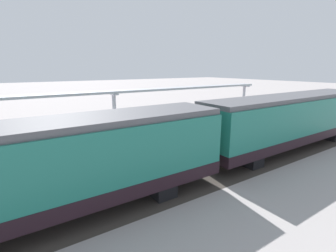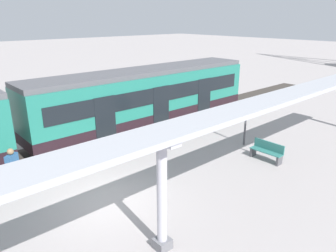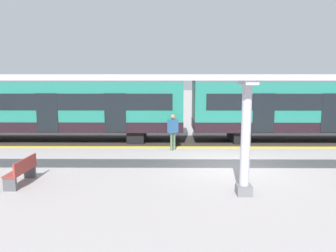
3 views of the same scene
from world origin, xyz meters
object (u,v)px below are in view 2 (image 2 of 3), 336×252
at_px(platform_info_sign, 246,120).
at_px(passenger_waiting_near_edge, 13,165).
at_px(train_far_carriage, 146,98).
at_px(canopy_pillar_second, 162,195).
at_px(bench_near_end, 267,151).

relative_size(platform_info_sign, passenger_waiting_near_edge, 1.26).
height_order(train_far_carriage, passenger_waiting_near_edge, train_far_carriage).
distance_m(canopy_pillar_second, passenger_waiting_near_edge, 6.35).
distance_m(bench_near_end, platform_info_sign, 2.14).
bearing_deg(platform_info_sign, bench_near_end, -23.33).
relative_size(train_far_carriage, passenger_waiting_near_edge, 8.02).
bearing_deg(platform_info_sign, canopy_pillar_second, -69.35).
bearing_deg(train_far_carriage, canopy_pillar_second, -35.72).
relative_size(canopy_pillar_second, bench_near_end, 2.24).
xyz_separation_m(platform_info_sign, passenger_waiting_near_edge, (-2.89, -10.26, -0.23)).
bearing_deg(canopy_pillar_second, bench_near_end, 99.91).
xyz_separation_m(canopy_pillar_second, platform_info_sign, (-3.09, 8.20, -0.38)).
bearing_deg(passenger_waiting_near_edge, bench_near_end, 63.74).
xyz_separation_m(canopy_pillar_second, bench_near_end, (-1.30, 7.42, -1.27)).
bearing_deg(platform_info_sign, passenger_waiting_near_edge, -105.72).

